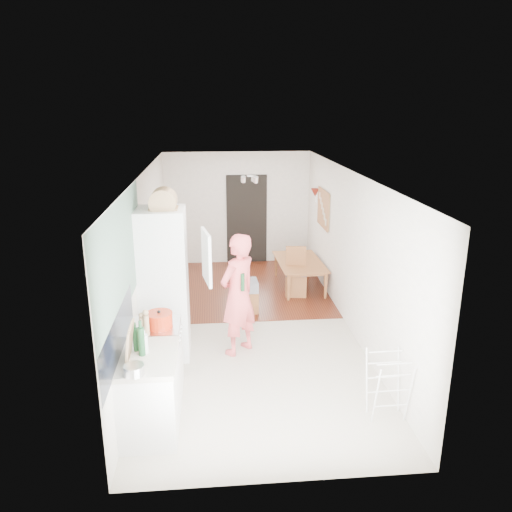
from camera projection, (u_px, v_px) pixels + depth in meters
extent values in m
cube|color=#BFB5A5|center=(250.00, 327.00, 8.13)|extent=(3.20, 7.00, 0.01)
cube|color=#602812|center=(243.00, 287.00, 9.89)|extent=(3.20, 3.30, 0.01)
cube|color=slate|center=(121.00, 258.00, 5.55)|extent=(0.02, 3.00, 1.30)
cube|color=black|center=(118.00, 337.00, 5.23)|extent=(0.02, 1.90, 0.50)
cube|color=black|center=(247.00, 220.00, 11.17)|extent=(0.90, 0.04, 2.00)
cube|color=white|center=(150.00, 395.00, 5.47)|extent=(0.60, 0.90, 0.86)
cube|color=beige|center=(148.00, 358.00, 5.33)|extent=(0.62, 0.92, 0.06)
cube|color=white|center=(157.00, 361.00, 6.18)|extent=(0.60, 0.60, 0.88)
cube|color=silver|center=(155.00, 327.00, 6.04)|extent=(0.60, 0.60, 0.04)
cube|color=white|center=(164.00, 284.00, 6.97)|extent=(0.66, 0.66, 2.15)
cube|color=white|center=(206.00, 257.00, 6.59)|extent=(0.14, 0.56, 0.70)
cube|color=white|center=(185.00, 251.00, 6.85)|extent=(0.02, 0.52, 0.66)
cube|color=tan|center=(324.00, 209.00, 9.62)|extent=(0.03, 0.90, 0.70)
cube|color=#9A5E32|center=(323.00, 209.00, 9.62)|extent=(0.00, 0.94, 0.74)
cone|color=maroon|center=(315.00, 193.00, 10.18)|extent=(0.18, 0.18, 0.16)
imported|color=#E9575A|center=(238.00, 284.00, 7.04)|extent=(0.90, 0.90, 2.11)
imported|color=#9A5E32|center=(301.00, 276.00, 9.85)|extent=(0.77, 1.32, 0.46)
cube|color=gray|center=(246.00, 285.00, 8.56)|extent=(0.41, 0.41, 0.18)
cylinder|color=red|center=(159.00, 320.00, 5.97)|extent=(0.36, 0.36, 0.19)
cylinder|color=silver|center=(134.00, 370.00, 4.93)|extent=(0.23, 0.23, 0.10)
cylinder|color=#184222|center=(243.00, 282.00, 6.92)|extent=(0.05, 0.05, 0.26)
cylinder|color=#184222|center=(141.00, 341.00, 5.29)|extent=(0.09, 0.09, 0.32)
cylinder|color=#184222|center=(136.00, 340.00, 5.39)|extent=(0.08, 0.08, 0.27)
cylinder|color=silver|center=(144.00, 344.00, 5.35)|extent=(0.11, 0.11, 0.21)
cylinder|color=tan|center=(146.00, 325.00, 5.76)|extent=(0.07, 0.07, 0.25)
cylinder|color=tan|center=(142.00, 326.00, 5.79)|extent=(0.07, 0.07, 0.21)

